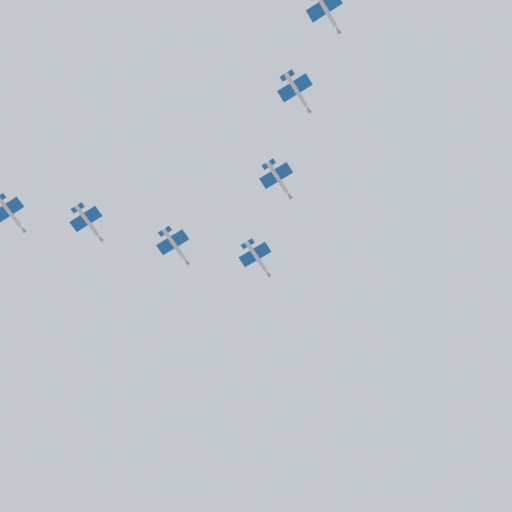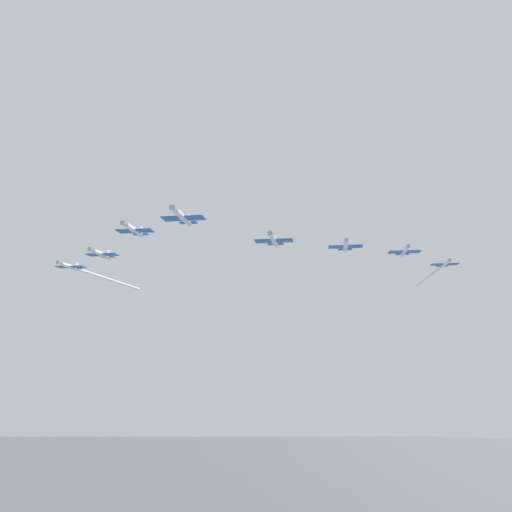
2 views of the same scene
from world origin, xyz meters
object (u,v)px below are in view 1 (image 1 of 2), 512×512
object	(u,v)px
jet_port_inner	(174,244)
jet_center_rear	(10,212)
jet_lead	(257,257)
jet_port_outer	(88,221)
jet_starboard_inner	(278,178)
jet_starboard_outer	(296,90)

from	to	relation	value
jet_port_inner	jet_center_rear	bearing A→B (deg)	-136.98
jet_lead	jet_center_rear	xyz separation A→B (m)	(-39.91, 40.51, 0.74)
jet_lead	jet_port_outer	size ratio (longest dim) A/B	1.00
jet_port_outer	jet_center_rear	xyz separation A→B (m)	(-11.45, 13.55, 0.65)
jet_starboard_inner	jet_center_rear	xyz separation A→B (m)	(-27.29, 54.70, -0.73)
jet_port_inner	jet_center_rear	distance (m)	37.95
jet_port_outer	jet_starboard_outer	world-z (taller)	jet_port_outer
jet_starboard_inner	jet_starboard_outer	world-z (taller)	jet_starboard_inner
jet_center_rear	jet_lead	bearing A→B (deg)	43.07
jet_port_outer	jet_lead	bearing A→B (deg)	45.04
jet_port_outer	jet_center_rear	bearing A→B (deg)	-141.30
jet_lead	jet_starboard_inner	bearing A→B (deg)	-43.16
jet_lead	jet_port_outer	bearing A→B (deg)	-134.96
jet_starboard_outer	jet_center_rear	size ratio (longest dim) A/B	1.00
jet_lead	jet_port_outer	xyz separation A→B (m)	(-28.46, 26.96, 0.08)
jet_port_inner	jet_lead	bearing A→B (deg)	43.16
jet_port_outer	jet_starboard_outer	bearing A→B (deg)	0.00
jet_starboard_inner	jet_lead	bearing A→B (deg)	136.84
jet_lead	jet_port_outer	distance (m)	39.20
jet_starboard_inner	jet_starboard_outer	xyz separation A→B (m)	(-14.38, -14.23, -1.55)
jet_center_rear	jet_starboard_outer	bearing A→B (deg)	9.10
jet_lead	jet_port_inner	distance (m)	19.04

